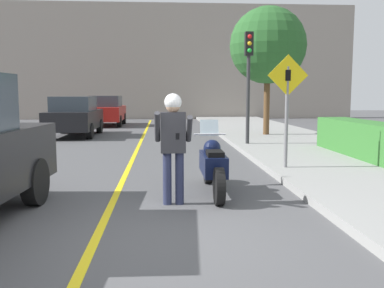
{
  "coord_description": "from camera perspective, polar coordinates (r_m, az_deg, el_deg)",
  "views": [
    {
      "loc": [
        0.25,
        -5.2,
        1.8
      ],
      "look_at": [
        0.77,
        2.58,
        0.88
      ],
      "focal_mm": 40.0,
      "sensor_mm": 36.0,
      "label": 1
    }
  ],
  "objects": [
    {
      "name": "parked_car_red",
      "position": [
        24.61,
        -11.32,
        4.41
      ],
      "size": [
        1.88,
        4.2,
        1.68
      ],
      "color": "black",
      "rests_on": "ground"
    },
    {
      "name": "parked_car_black",
      "position": [
        18.81,
        -15.37,
        3.62
      ],
      "size": [
        1.88,
        4.2,
        1.68
      ],
      "color": "black",
      "rests_on": "ground"
    },
    {
      "name": "building_backdrop",
      "position": [
        31.29,
        -4.39,
        10.83
      ],
      "size": [
        28.0,
        1.2,
        8.09
      ],
      "color": "gray",
      "rests_on": "ground"
    },
    {
      "name": "crossing_sign",
      "position": [
        9.75,
        12.57,
        5.73
      ],
      "size": [
        0.91,
        0.08,
        2.5
      ],
      "color": "slate",
      "rests_on": "sidewalk_curb"
    },
    {
      "name": "traffic_light",
      "position": [
        14.28,
        7.56,
        10.21
      ],
      "size": [
        0.26,
        0.3,
        3.64
      ],
      "color": "#2D2D30",
      "rests_on": "sidewalk_curb"
    },
    {
      "name": "sidewalk_curb",
      "position": [
        10.41,
        22.15,
        -3.3
      ],
      "size": [
        4.4,
        44.0,
        0.14
      ],
      "color": "gray",
      "rests_on": "ground"
    },
    {
      "name": "person_biker",
      "position": [
        6.86,
        -2.52,
        1.03
      ],
      "size": [
        0.59,
        0.49,
        1.8
      ],
      "color": "#282D4C",
      "rests_on": "ground"
    },
    {
      "name": "motorcycle",
      "position": [
        7.75,
        2.81,
        -2.87
      ],
      "size": [
        0.62,
        2.33,
        1.29
      ],
      "color": "black",
      "rests_on": "ground"
    },
    {
      "name": "street_tree",
      "position": [
        17.73,
        10.08,
        12.8
      ],
      "size": [
        3.05,
        3.05,
        5.09
      ],
      "color": "brown",
      "rests_on": "sidewalk_curb"
    },
    {
      "name": "hedge_row",
      "position": [
        12.36,
        21.81,
        0.7
      ],
      "size": [
        0.9,
        4.38,
        0.91
      ],
      "color": "#33702D",
      "rests_on": "sidewalk_curb"
    },
    {
      "name": "ground_plane",
      "position": [
        5.51,
        -6.39,
        -12.33
      ],
      "size": [
        80.0,
        80.0,
        0.0
      ],
      "primitive_type": "plane",
      "color": "#4C4C4F"
    },
    {
      "name": "road_center_line",
      "position": [
        11.38,
        -8.11,
        -2.4
      ],
      "size": [
        0.12,
        36.0,
        0.01
      ],
      "color": "yellow",
      "rests_on": "ground"
    }
  ]
}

